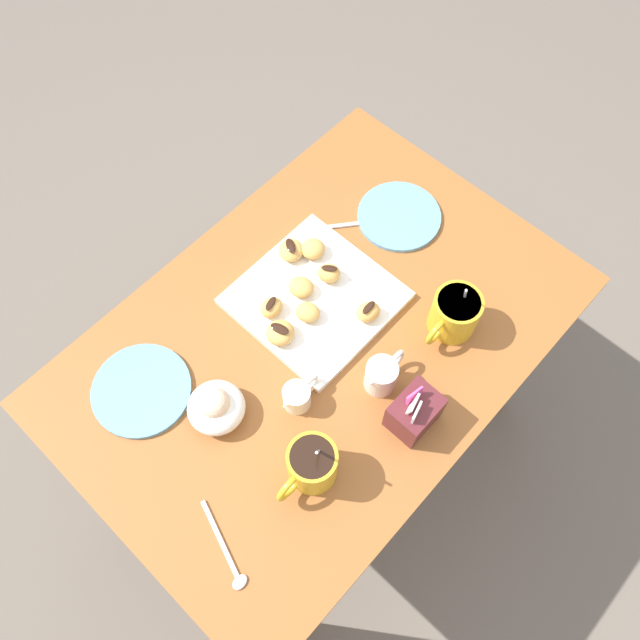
% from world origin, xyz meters
% --- Properties ---
extents(ground_plane, '(8.00, 8.00, 0.00)m').
position_xyz_m(ground_plane, '(0.00, 0.00, 0.00)').
color(ground_plane, '#665B51').
extents(dining_table, '(1.02, 0.69, 0.73)m').
position_xyz_m(dining_table, '(0.00, 0.00, 0.58)').
color(dining_table, '#935628').
rests_on(dining_table, ground_plane).
extents(pastry_plate_square, '(0.29, 0.29, 0.02)m').
position_xyz_m(pastry_plate_square, '(-0.06, -0.06, 0.74)').
color(pastry_plate_square, white).
rests_on(pastry_plate_square, dining_table).
extents(coffee_mug_mustard_left, '(0.13, 0.09, 0.14)m').
position_xyz_m(coffee_mug_mustard_left, '(-0.20, 0.17, 0.78)').
color(coffee_mug_mustard_left, gold).
rests_on(coffee_mug_mustard_left, dining_table).
extents(coffee_mug_mustard_right, '(0.13, 0.09, 0.15)m').
position_xyz_m(coffee_mug_mustard_right, '(0.20, 0.17, 0.78)').
color(coffee_mug_mustard_right, gold).
rests_on(coffee_mug_mustard_right, dining_table).
extents(cream_pitcher_white, '(0.10, 0.06, 0.07)m').
position_xyz_m(cream_pitcher_white, '(-0.01, 0.15, 0.77)').
color(cream_pitcher_white, white).
rests_on(cream_pitcher_white, dining_table).
extents(sugar_caddy, '(0.09, 0.07, 0.11)m').
position_xyz_m(sugar_caddy, '(0.01, 0.24, 0.77)').
color(sugar_caddy, '#561E23').
rests_on(sugar_caddy, dining_table).
extents(ice_cream_bowl, '(0.11, 0.11, 0.08)m').
position_xyz_m(ice_cream_bowl, '(0.24, -0.03, 0.76)').
color(ice_cream_bowl, white).
rests_on(ice_cream_bowl, dining_table).
extents(chocolate_sauce_pitcher, '(0.09, 0.05, 0.06)m').
position_xyz_m(chocolate_sauce_pitcher, '(0.12, 0.06, 0.76)').
color(chocolate_sauce_pitcher, white).
rests_on(chocolate_sauce_pitcher, dining_table).
extents(saucer_sky_left, '(0.19, 0.19, 0.01)m').
position_xyz_m(saucer_sky_left, '(0.31, -0.17, 0.73)').
color(saucer_sky_left, '#66A8DB').
rests_on(saucer_sky_left, dining_table).
extents(saucer_sky_right, '(0.18, 0.18, 0.01)m').
position_xyz_m(saucer_sky_right, '(-0.33, -0.07, 0.73)').
color(saucer_sky_right, '#66A8DB').
rests_on(saucer_sky_right, dining_table).
extents(loose_spoon_near_saucer, '(0.07, 0.15, 0.01)m').
position_xyz_m(loose_spoon_near_saucer, '(0.40, 0.16, 0.73)').
color(loose_spoon_near_saucer, silver).
rests_on(loose_spoon_near_saucer, dining_table).
extents(loose_spoon_by_plate, '(0.13, 0.11, 0.01)m').
position_xyz_m(loose_spoon_by_plate, '(-0.21, -0.16, 0.73)').
color(loose_spoon_by_plate, silver).
rests_on(loose_spoon_by_plate, dining_table).
extents(beignet_0, '(0.06, 0.05, 0.03)m').
position_xyz_m(beignet_0, '(-0.09, 0.04, 0.76)').
color(beignet_0, '#DBA351').
rests_on(beignet_0, pastry_plate_square).
extents(chocolate_drizzle_0, '(0.04, 0.02, 0.00)m').
position_xyz_m(chocolate_drizzle_0, '(-0.09, 0.04, 0.78)').
color(chocolate_drizzle_0, black).
rests_on(chocolate_drizzle_0, beignet_0).
extents(beignet_1, '(0.07, 0.07, 0.03)m').
position_xyz_m(beignet_1, '(-0.09, -0.17, 0.76)').
color(beignet_1, '#DBA351').
rests_on(beignet_1, pastry_plate_square).
extents(chocolate_drizzle_1, '(0.03, 0.04, 0.00)m').
position_xyz_m(chocolate_drizzle_1, '(-0.09, -0.17, 0.78)').
color(chocolate_drizzle_1, black).
rests_on(chocolate_drizzle_1, beignet_1).
extents(beignet_2, '(0.07, 0.07, 0.03)m').
position_xyz_m(beignet_2, '(0.05, -0.05, 0.76)').
color(beignet_2, '#DBA351').
rests_on(beignet_2, pastry_plate_square).
extents(chocolate_drizzle_2, '(0.03, 0.04, 0.00)m').
position_xyz_m(chocolate_drizzle_2, '(0.05, -0.05, 0.78)').
color(chocolate_drizzle_2, black).
rests_on(chocolate_drizzle_2, beignet_2).
extents(beignet_3, '(0.07, 0.07, 0.03)m').
position_xyz_m(beignet_3, '(-0.13, -0.14, 0.76)').
color(beignet_3, '#DBA351').
rests_on(beignet_3, pastry_plate_square).
extents(beignet_4, '(0.06, 0.06, 0.03)m').
position_xyz_m(beignet_4, '(-0.05, -0.09, 0.76)').
color(beignet_4, '#DBA351').
rests_on(beignet_4, pastry_plate_square).
extents(beignet_5, '(0.06, 0.06, 0.03)m').
position_xyz_m(beignet_5, '(-0.01, -0.04, 0.76)').
color(beignet_5, '#DBA351').
rests_on(beignet_5, pastry_plate_square).
extents(beignet_6, '(0.05, 0.04, 0.03)m').
position_xyz_m(beignet_6, '(0.03, -0.10, 0.76)').
color(beignet_6, '#DBA351').
rests_on(beignet_6, pastry_plate_square).
extents(chocolate_drizzle_6, '(0.04, 0.02, 0.00)m').
position_xyz_m(chocolate_drizzle_6, '(0.03, -0.10, 0.78)').
color(chocolate_drizzle_6, black).
rests_on(chocolate_drizzle_6, beignet_6).
extents(beignet_7, '(0.06, 0.06, 0.04)m').
position_xyz_m(beignet_7, '(-0.11, -0.07, 0.76)').
color(beignet_7, '#DBA351').
rests_on(beignet_7, pastry_plate_square).
extents(chocolate_drizzle_7, '(0.03, 0.03, 0.00)m').
position_xyz_m(chocolate_drizzle_7, '(-0.11, -0.07, 0.78)').
color(chocolate_drizzle_7, black).
rests_on(chocolate_drizzle_7, beignet_7).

